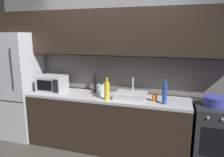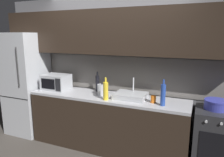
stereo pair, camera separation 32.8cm
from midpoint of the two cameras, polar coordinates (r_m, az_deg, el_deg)
The scene contains 12 objects.
back_wall at distance 3.53m, azimuth 3.14°, elevation 6.70°, with size 4.33×0.44×2.50m.
counter_run at distance 3.53m, azimuth 1.25°, elevation -11.75°, with size 2.59×0.60×0.90m.
refrigerator at distance 4.26m, azimuth -20.12°, elevation -1.32°, with size 0.68×0.69×1.90m.
oven_range at distance 3.35m, azimuth 29.13°, elevation -14.69°, with size 0.60×0.62×0.90m.
microwave at distance 3.83m, azimuth -12.55°, elevation -0.97°, with size 0.46×0.35×0.27m.
sink_basin at distance 3.28m, azimuth 7.91°, elevation -4.63°, with size 0.48×0.38×0.30m.
kettle at distance 3.42m, azimuth 0.04°, elevation -3.04°, with size 0.19×0.15×0.20m.
wine_bottle_yellow at distance 3.14m, azimuth 1.26°, elevation -3.35°, with size 0.08×0.08×0.34m.
wine_bottle_dark at distance 3.62m, azimuth -1.40°, elevation -1.28°, with size 0.06×0.06×0.34m.
wine_bottle_blue at distance 3.00m, azimuth 16.73°, elevation -4.27°, with size 0.07×0.07×0.37m.
mug_orange at distance 3.12m, azimuth 14.12°, elevation -5.53°, with size 0.07×0.07×0.10m, color orange.
cooking_pot at distance 3.17m, azimuth 29.15°, elevation -6.23°, with size 0.30×0.30×0.13m.
Camera 2 is at (1.35, -2.05, 1.86)m, focal length 33.76 mm.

